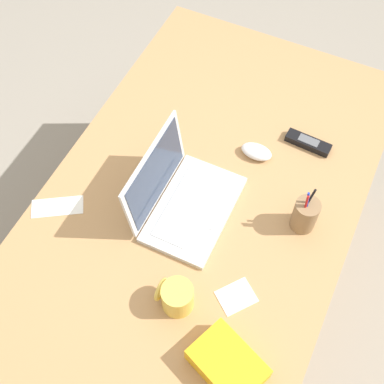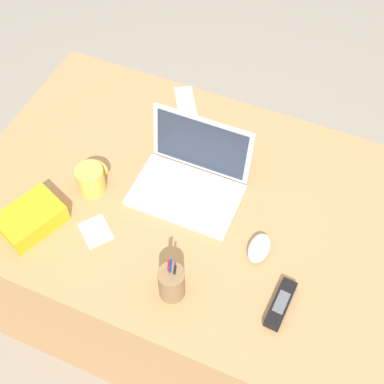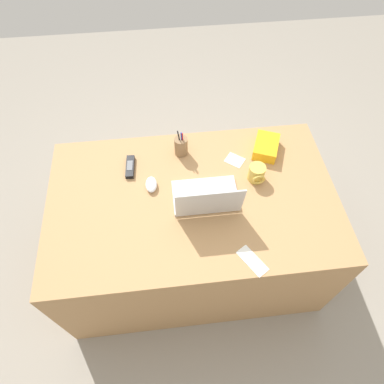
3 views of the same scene
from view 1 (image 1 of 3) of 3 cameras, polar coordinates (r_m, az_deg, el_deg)
ground_plane at (r=2.32m, az=0.87°, el=-9.89°), size 6.00×6.00×0.00m
desk at (r=1.98m, az=1.01°, el=-5.86°), size 1.55×0.94×0.74m
laptop at (r=1.59m, az=-1.24°, el=-0.60°), size 0.34×0.25×0.23m
computer_mouse at (r=1.74m, az=7.03°, el=4.38°), size 0.06×0.10×0.04m
coffee_mug_white at (r=1.45m, az=-1.71°, el=-11.34°), size 0.09×0.10×0.10m
cordless_phone at (r=1.80m, az=12.52°, el=5.26°), size 0.05×0.15×0.03m
pen_holder at (r=1.58m, az=12.20°, el=-2.43°), size 0.08×0.08×0.18m
snack_bag at (r=1.42m, az=3.89°, el=-18.20°), size 0.19×0.22×0.07m
paper_note_near_laptop at (r=1.51m, az=4.85°, el=-11.27°), size 0.13×0.13×0.00m
paper_note_left at (r=1.68m, az=-14.44°, el=-1.57°), size 0.14×0.17×0.00m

